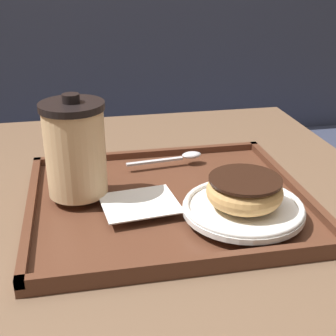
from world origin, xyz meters
TOP-DOWN VIEW (x-y plane):
  - booth_bench at (0.23, 0.87)m, footprint 1.46×0.44m
  - cafe_table at (0.00, 0.00)m, footprint 0.80×0.88m
  - serving_tray at (0.02, -0.03)m, footprint 0.42×0.36m
  - napkin_paper at (-0.03, -0.06)m, footprint 0.12×0.10m
  - coffee_cup_front at (-0.11, 0.00)m, footprint 0.09×0.09m
  - plate_with_chocolate_donut at (0.11, -0.11)m, footprint 0.17×0.17m
  - donut_chocolate_glazed at (0.11, -0.11)m, footprint 0.11×0.11m
  - spoon at (0.07, 0.09)m, footprint 0.14×0.03m

SIDE VIEW (x-z plane):
  - booth_bench at x=0.23m, z-range -0.18..0.82m
  - cafe_table at x=0.00m, z-range 0.18..0.89m
  - serving_tray at x=0.02m, z-range 0.71..0.73m
  - napkin_paper at x=-0.03m, z-range 0.73..0.74m
  - spoon at x=0.07m, z-range 0.73..0.75m
  - plate_with_chocolate_donut at x=0.11m, z-range 0.73..0.75m
  - donut_chocolate_glazed at x=0.11m, z-range 0.75..0.79m
  - coffee_cup_front at x=-0.11m, z-range 0.73..0.88m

